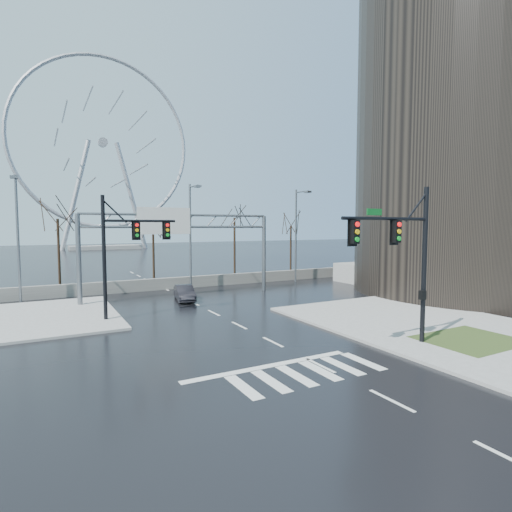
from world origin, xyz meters
TOP-DOWN VIEW (x-y plane):
  - ground at (0.00, 0.00)m, footprint 260.00×260.00m
  - sidewalk_right_ext at (10.00, 2.00)m, footprint 12.00×10.00m
  - sidewalk_far at (-11.00, 12.00)m, footprint 10.00×12.00m
  - grass_strip at (9.00, -5.00)m, footprint 5.00×4.00m
  - tower_podium at (29.00, 8.00)m, footprint 22.00×18.00m
  - barrier_wall at (0.00, 20.00)m, footprint 52.00×0.50m
  - signal_mast_near at (5.14, -4.04)m, footprint 5.52×0.41m
  - signal_mast_far at (-5.87, 8.96)m, footprint 4.72×0.41m
  - sign_gantry at (-0.38, 14.96)m, footprint 16.36×0.40m
  - streetlight_left at (-12.00, 18.16)m, footprint 0.50×2.55m
  - streetlight_mid at (2.00, 18.16)m, footprint 0.50×2.55m
  - streetlight_right at (14.00, 18.16)m, footprint 0.50×2.55m
  - tree_left at (-9.00, 23.50)m, footprint 3.75×3.75m
  - tree_center at (0.00, 24.50)m, footprint 3.25×3.25m
  - tree_right at (9.00, 23.50)m, footprint 3.90×3.90m
  - tree_far_right at (17.00, 24.00)m, footprint 3.40×3.40m
  - ferris_wheel at (5.00, 95.00)m, footprint 45.00×6.00m
  - car at (-0.31, 13.46)m, footprint 1.99×4.02m

SIDE VIEW (x-z plane):
  - ground at x=0.00m, z-range 0.00..0.00m
  - sidewalk_right_ext at x=10.00m, z-range 0.00..0.15m
  - sidewalk_far at x=-11.00m, z-range 0.00..0.15m
  - grass_strip at x=9.00m, z-range 0.14..0.17m
  - barrier_wall at x=0.00m, z-range 0.00..1.10m
  - car at x=-0.31m, z-range 0.00..1.27m
  - tower_podium at x=29.00m, z-range 0.00..2.00m
  - signal_mast_far at x=-5.87m, z-range 0.83..8.83m
  - signal_mast_near at x=5.14m, z-range 0.87..8.87m
  - tree_center at x=0.00m, z-range 1.92..8.42m
  - sign_gantry at x=-0.38m, z-range 1.38..8.98m
  - tree_far_right at x=17.00m, z-range 2.01..8.81m
  - streetlight_left at x=-12.00m, z-range 0.89..10.89m
  - streetlight_mid at x=2.00m, z-range 0.89..10.89m
  - streetlight_right at x=14.00m, z-range 0.89..10.89m
  - tree_left at x=-9.00m, z-range 2.23..9.73m
  - tree_right at x=9.00m, z-range 2.32..10.12m
  - ferris_wheel at x=5.00m, z-range 0.68..51.59m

